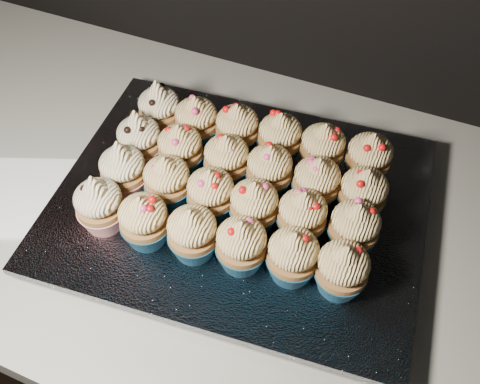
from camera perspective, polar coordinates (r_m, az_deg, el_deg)
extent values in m
cube|color=black|center=(1.16, 6.06, -17.85)|extent=(2.40, 0.60, 0.86)
cube|color=beige|center=(0.76, 8.86, -5.44)|extent=(2.44, 0.64, 0.04)
cube|color=white|center=(0.83, -21.49, -0.46)|extent=(0.19, 0.19, 0.00)
cube|color=black|center=(0.75, 0.00, -1.89)|extent=(0.49, 0.39, 0.02)
cube|color=silver|center=(0.73, 0.00, -1.08)|extent=(0.53, 0.43, 0.01)
cone|color=red|center=(0.71, -14.36, -2.48)|extent=(0.06, 0.06, 0.03)
ellipsoid|color=#FFE6B3|center=(0.68, -14.97, -0.58)|extent=(0.06, 0.06, 0.04)
cone|color=#FFE6B3|center=(0.66, -15.45, 0.92)|extent=(0.03, 0.03, 0.03)
cone|color=navy|center=(0.69, -9.93, -4.11)|extent=(0.06, 0.06, 0.03)
ellipsoid|color=#FFD080|center=(0.66, -10.37, -2.21)|extent=(0.06, 0.06, 0.04)
cone|color=#FFD080|center=(0.64, -10.66, -0.98)|extent=(0.03, 0.03, 0.02)
cone|color=navy|center=(0.67, -4.95, -5.48)|extent=(0.06, 0.06, 0.03)
ellipsoid|color=#FFD080|center=(0.64, -5.18, -3.60)|extent=(0.06, 0.06, 0.04)
cone|color=#FFD080|center=(0.62, -5.33, -2.36)|extent=(0.03, 0.03, 0.02)
cone|color=navy|center=(0.66, 0.14, -6.72)|extent=(0.06, 0.06, 0.03)
ellipsoid|color=#FFD080|center=(0.63, 0.15, -4.86)|extent=(0.06, 0.06, 0.04)
cone|color=#FFD080|center=(0.61, 0.15, -3.64)|extent=(0.03, 0.03, 0.02)
cone|color=navy|center=(0.65, 5.50, -7.85)|extent=(0.06, 0.06, 0.03)
ellipsoid|color=#FFD080|center=(0.62, 5.76, -6.03)|extent=(0.06, 0.06, 0.04)
cone|color=#FFD080|center=(0.60, 5.93, -4.84)|extent=(0.03, 0.03, 0.02)
cone|color=navy|center=(0.65, 10.53, -9.13)|extent=(0.06, 0.06, 0.03)
ellipsoid|color=#FFD080|center=(0.62, 11.04, -7.37)|extent=(0.06, 0.06, 0.04)
cone|color=#FFD080|center=(0.60, 11.37, -6.22)|extent=(0.03, 0.03, 0.02)
cone|color=red|center=(0.74, -12.01, 1.06)|extent=(0.06, 0.06, 0.03)
ellipsoid|color=#FFE6B3|center=(0.72, -12.51, 3.02)|extent=(0.06, 0.06, 0.04)
cone|color=#FFE6B3|center=(0.70, -12.90, 4.56)|extent=(0.03, 0.03, 0.03)
cone|color=navy|center=(0.72, -7.55, -0.02)|extent=(0.06, 0.06, 0.03)
ellipsoid|color=#FFD080|center=(0.69, -7.88, 1.96)|extent=(0.06, 0.06, 0.04)
cone|color=#FFD080|center=(0.68, -8.08, 3.23)|extent=(0.03, 0.03, 0.02)
cone|color=navy|center=(0.70, -3.05, -1.36)|extent=(0.06, 0.06, 0.03)
ellipsoid|color=#FFD080|center=(0.67, -3.19, 0.62)|extent=(0.06, 0.06, 0.04)
cone|color=#FFD080|center=(0.66, -3.27, 1.90)|extent=(0.03, 0.03, 0.02)
cone|color=navy|center=(0.69, 1.47, -2.63)|extent=(0.06, 0.06, 0.03)
ellipsoid|color=#FFD080|center=(0.66, 1.54, -0.68)|extent=(0.06, 0.06, 0.04)
cone|color=#FFD080|center=(0.64, 1.58, 0.59)|extent=(0.03, 0.03, 0.02)
cone|color=navy|center=(0.69, 6.47, -3.66)|extent=(0.06, 0.06, 0.03)
ellipsoid|color=#FFD080|center=(0.66, 6.76, -1.74)|extent=(0.06, 0.06, 0.04)
cone|color=#FFD080|center=(0.64, 6.95, -0.49)|extent=(0.03, 0.03, 0.02)
cone|color=navy|center=(0.69, 11.77, -4.84)|extent=(0.06, 0.06, 0.03)
ellipsoid|color=#FFD080|center=(0.66, 12.30, -2.97)|extent=(0.06, 0.06, 0.04)
cone|color=#FFD080|center=(0.64, 12.64, -1.75)|extent=(0.03, 0.03, 0.02)
cone|color=red|center=(0.78, -10.39, 4.26)|extent=(0.06, 0.06, 0.03)
ellipsoid|color=#FFE6B3|center=(0.75, -10.80, 6.24)|extent=(0.06, 0.06, 0.04)
cone|color=#FFE6B3|center=(0.73, -11.12, 7.80)|extent=(0.03, 0.03, 0.03)
cone|color=navy|center=(0.76, -6.21, 3.36)|extent=(0.06, 0.06, 0.03)
ellipsoid|color=#FFD080|center=(0.73, -6.46, 5.37)|extent=(0.06, 0.06, 0.04)
cone|color=#FFD080|center=(0.71, -6.62, 6.66)|extent=(0.03, 0.03, 0.02)
cone|color=navy|center=(0.74, -1.41, 2.27)|extent=(0.06, 0.06, 0.03)
ellipsoid|color=#FFD080|center=(0.71, -1.47, 4.29)|extent=(0.06, 0.06, 0.04)
cone|color=#FFD080|center=(0.70, -1.50, 5.58)|extent=(0.03, 0.03, 0.02)
cone|color=navy|center=(0.73, 3.07, 1.18)|extent=(0.06, 0.06, 0.03)
ellipsoid|color=#FFD080|center=(0.70, 3.20, 3.18)|extent=(0.06, 0.06, 0.04)
cone|color=#FFD080|center=(0.68, 3.29, 4.48)|extent=(0.03, 0.03, 0.02)
cone|color=navy|center=(0.72, 7.95, -0.15)|extent=(0.06, 0.06, 0.03)
ellipsoid|color=#FFD080|center=(0.69, 8.28, 1.82)|extent=(0.06, 0.06, 0.04)
cone|color=#FFD080|center=(0.68, 8.50, 3.09)|extent=(0.03, 0.03, 0.02)
cone|color=navy|center=(0.72, 12.65, -1.29)|extent=(0.06, 0.06, 0.03)
ellipsoid|color=#FFD080|center=(0.69, 13.18, 0.64)|extent=(0.06, 0.06, 0.04)
cone|color=#FFD080|center=(0.67, 13.53, 1.88)|extent=(0.03, 0.03, 0.02)
cone|color=red|center=(0.82, -8.35, 7.42)|extent=(0.06, 0.06, 0.03)
ellipsoid|color=#FFE6B3|center=(0.79, -8.67, 9.41)|extent=(0.06, 0.06, 0.04)
cone|color=#FFE6B3|center=(0.77, -8.92, 10.96)|extent=(0.03, 0.03, 0.03)
cone|color=navy|center=(0.79, -4.55, 6.34)|extent=(0.06, 0.06, 0.03)
ellipsoid|color=#FFD080|center=(0.77, -4.73, 8.36)|extent=(0.06, 0.06, 0.04)
cone|color=#FFD080|center=(0.75, -4.85, 9.65)|extent=(0.03, 0.03, 0.02)
cone|color=navy|center=(0.78, -0.30, 5.55)|extent=(0.06, 0.06, 0.03)
ellipsoid|color=#FFD080|center=(0.75, -0.31, 7.58)|extent=(0.06, 0.06, 0.04)
cone|color=#FFD080|center=(0.74, -0.32, 8.88)|extent=(0.03, 0.03, 0.02)
cone|color=navy|center=(0.77, 4.15, 4.60)|extent=(0.06, 0.06, 0.03)
ellipsoid|color=#FFD080|center=(0.74, 4.32, 6.62)|extent=(0.06, 0.06, 0.04)
cone|color=#FFD080|center=(0.73, 4.43, 7.92)|extent=(0.03, 0.03, 0.02)
cone|color=navy|center=(0.76, 8.56, 3.44)|extent=(0.06, 0.06, 0.03)
ellipsoid|color=#FFD080|center=(0.74, 8.91, 5.43)|extent=(0.06, 0.06, 0.04)
cone|color=#FFD080|center=(0.72, 9.13, 6.71)|extent=(0.03, 0.03, 0.02)
cone|color=navy|center=(0.76, 13.23, 2.39)|extent=(0.06, 0.06, 0.03)
ellipsoid|color=#FFD080|center=(0.73, 13.76, 4.34)|extent=(0.06, 0.06, 0.04)
cone|color=#FFD080|center=(0.72, 14.10, 5.60)|extent=(0.03, 0.03, 0.02)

